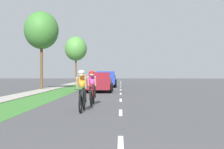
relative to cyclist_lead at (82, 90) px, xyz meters
name	(u,v)px	position (x,y,z in m)	size (l,w,h in m)	color
ground_plane	(121,93)	(1.47, 11.04, -0.81)	(120.00, 120.00, 0.00)	#424244
grass_verge	(59,93)	(-3.19, 11.04, -0.81)	(2.17, 70.00, 0.01)	#38722D
sidewalk_concrete	(35,93)	(-4.99, 11.04, -0.81)	(1.42, 70.00, 0.10)	#9E998E
lane_markings_center	(121,90)	(1.47, 15.04, -0.81)	(0.12, 52.71, 0.01)	white
cyclist_lead	(82,90)	(0.00, 0.00, 0.00)	(0.42, 1.72, 1.58)	black
cyclist_trailing	(92,87)	(0.16, 2.40, 0.00)	(0.42, 1.72, 1.58)	black
sedan_maroon	(100,82)	(-0.17, 12.15, -0.04)	(1.98, 4.30, 1.52)	maroon
pickup_blue	(106,79)	(-0.09, 20.43, 0.02)	(2.22, 5.10, 1.64)	#23389E
street_tree_near	(41,30)	(-5.51, 14.90, 4.40)	(3.01, 3.01, 6.89)	brown
street_tree_far	(76,49)	(-5.39, 34.46, 4.39)	(3.36, 3.36, 7.07)	brown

